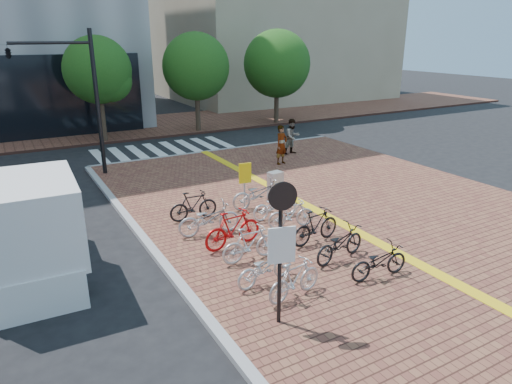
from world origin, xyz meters
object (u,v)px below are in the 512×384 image
bike_7 (340,243)px  notice_sign (281,237)px  bike_5 (193,206)px  bike_10 (275,205)px  bike_11 (258,194)px  bike_4 (209,219)px  bike_3 (233,229)px  box_truck (29,228)px  bike_0 (295,279)px  utility_box (275,186)px  bike_1 (265,267)px  bike_9 (291,214)px  pedestrian_b (292,137)px  traffic_light_pole (58,78)px  bike_8 (316,226)px  pedestrian_a (282,145)px  bike_6 (379,261)px  bike_2 (250,244)px  yellow_sign (245,177)px

bike_7 → notice_sign: bearing=108.5°
bike_5 → bike_10: bike_5 is taller
bike_11 → bike_4: bearing=121.3°
bike_7 → bike_3: bearing=34.5°
bike_4 → box_truck: box_truck is taller
bike_0 → bike_4: bike_4 is taller
utility_box → bike_0: bearing=-118.0°
box_truck → bike_10: bearing=-0.6°
bike_1 → bike_5: 4.78m
bike_0 → bike_9: bearing=-42.3°
pedestrian_b → traffic_light_pole: 11.33m
bike_8 → bike_5: bearing=28.0°
bike_10 → pedestrian_a: pedestrian_a is taller
bike_6 → bike_7: (-0.24, 1.27, 0.04)m
bike_7 → notice_sign: notice_sign is taller
bike_7 → bike_11: size_ratio=0.91×
bike_8 → box_truck: size_ratio=0.36×
bike_3 → traffic_light_pole: (-3.03, 9.66, 3.70)m
traffic_light_pole → utility_box: bearing=-48.2°
bike_4 → box_truck: 4.99m
bike_1 → pedestrian_a: bearing=-43.0°
bike_5 → bike_9: bike_5 is taller
bike_5 → bike_10: bearing=-114.4°
bike_5 → traffic_light_pole: size_ratio=0.27×
bike_3 → bike_11: bike_3 is taller
bike_7 → pedestrian_b: pedestrian_b is taller
bike_2 → pedestrian_a: pedestrian_a is taller
bike_5 → utility_box: bearing=-84.4°
bike_0 → pedestrian_b: (7.72, 11.61, 0.44)m
bike_3 → bike_6: (2.42, -3.44, -0.12)m
bike_3 → bike_9: bearing=-88.5°
bike_2 → bike_9: (2.23, 1.32, -0.03)m
bike_9 → traffic_light_pole: size_ratio=0.26×
bike_7 → utility_box: bearing=-21.9°
bike_8 → bike_9: bearing=-5.9°
pedestrian_a → box_truck: bearing=-170.9°
bike_4 → notice_sign: (-0.59, -5.02, 1.51)m
bike_10 → pedestrian_a: size_ratio=0.93×
bike_6 → pedestrian_a: pedestrian_a is taller
yellow_sign → bike_3: bearing=-124.5°
bike_0 → bike_6: 2.42m
bike_2 → pedestrian_a: (6.17, 8.06, 0.43)m
bike_3 → bike_10: (2.26, 1.31, -0.11)m
bike_10 → pedestrian_b: (5.47, 7.13, 0.46)m
bike_11 → bike_5: bearing=91.8°
pedestrian_a → utility_box: pedestrian_a is taller
bike_1 → pedestrian_b: 13.34m
bike_10 → yellow_sign: bearing=17.3°
traffic_light_pole → bike_9: bearing=-60.6°
bike_0 → bike_2: bike_2 is taller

